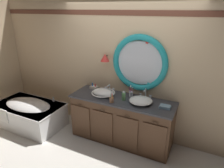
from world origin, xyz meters
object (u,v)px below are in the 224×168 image
at_px(sink_basin_right, 141,101).
at_px(folded_hand_towel, 165,107).
at_px(toothbrush_holder_right, 131,94).
at_px(toiletry_basket, 94,87).
at_px(sink_basin_left, 103,93).
at_px(toothbrush_holder_left, 112,99).
at_px(bathtub, 29,112).
at_px(soap_dispenser, 124,96).

relative_size(sink_basin_right, folded_hand_towel, 2.11).
bearing_deg(toothbrush_holder_right, toiletry_basket, 177.31).
relative_size(sink_basin_left, sink_basin_right, 1.12).
bearing_deg(toothbrush_holder_left, bathtub, -174.16).
relative_size(sink_basin_right, toiletry_basket, 2.68).
height_order(sink_basin_right, folded_hand_towel, sink_basin_right).
xyz_separation_m(sink_basin_left, folded_hand_towel, (1.14, 0.03, -0.04)).
bearing_deg(toothbrush_holder_left, sink_basin_left, 145.36).
xyz_separation_m(bathtub, sink_basin_left, (1.62, 0.37, 0.63)).
distance_m(folded_hand_towel, toiletry_basket, 1.49).
xyz_separation_m(sink_basin_left, toiletry_basket, (-0.34, 0.23, -0.03)).
relative_size(sink_basin_left, toiletry_basket, 3.00).
height_order(bathtub, toothbrush_holder_left, toothbrush_holder_left).
distance_m(bathtub, folded_hand_towel, 2.85).
bearing_deg(sink_basin_left, toiletry_basket, 146.33).
xyz_separation_m(toothbrush_holder_right, soap_dispenser, (-0.07, -0.19, 0.02)).
xyz_separation_m(sink_basin_right, toothbrush_holder_right, (-0.25, 0.19, 0.01)).
xyz_separation_m(toothbrush_holder_right, folded_hand_towel, (0.66, -0.16, -0.04)).
height_order(sink_basin_left, soap_dispenser, soap_dispenser).
height_order(sink_basin_right, soap_dispenser, soap_dispenser).
height_order(folded_hand_towel, toiletry_basket, toiletry_basket).
xyz_separation_m(toothbrush_holder_left, toothbrush_holder_right, (0.21, 0.37, 0.00)).
bearing_deg(folded_hand_towel, toothbrush_holder_right, 166.34).
bearing_deg(toothbrush_holder_right, sink_basin_left, -158.45).
bearing_deg(sink_basin_left, toothbrush_holder_left, -34.64).
bearing_deg(bathtub, sink_basin_right, 9.03).
xyz_separation_m(toothbrush_holder_left, toiletry_basket, (-0.60, 0.41, -0.03)).
xyz_separation_m(sink_basin_left, toothbrush_holder_right, (0.48, 0.19, -0.00)).
height_order(sink_basin_right, toiletry_basket, toiletry_basket).
bearing_deg(toiletry_basket, bathtub, -154.89).
distance_m(sink_basin_right, toothbrush_holder_left, 0.50).
bearing_deg(toothbrush_holder_right, bathtub, -165.00).
distance_m(toothbrush_holder_right, soap_dispenser, 0.20).
bearing_deg(toothbrush_holder_right, soap_dispenser, -109.09).
bearing_deg(soap_dispenser, toothbrush_holder_left, -129.43).
relative_size(bathtub, toothbrush_holder_left, 6.72).
distance_m(toothbrush_holder_right, folded_hand_towel, 0.68).
relative_size(toothbrush_holder_right, toiletry_basket, 1.50).
relative_size(soap_dispenser, toiletry_basket, 1.16).
bearing_deg(sink_basin_right, sink_basin_left, -180.00).
bearing_deg(bathtub, toothbrush_holder_right, 15.00).
xyz_separation_m(sink_basin_left, toothbrush_holder_left, (0.26, -0.18, -0.00)).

